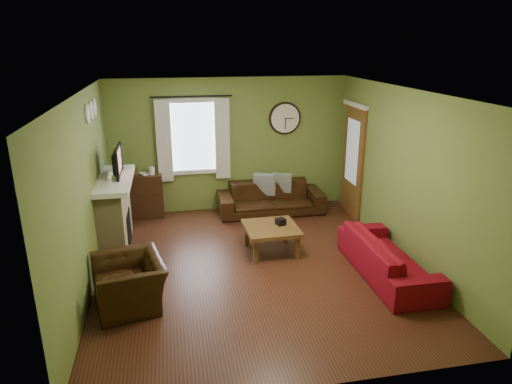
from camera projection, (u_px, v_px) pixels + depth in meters
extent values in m
cube|color=#432114|center=(255.00, 266.00, 6.91)|extent=(4.60, 5.20, 0.00)
cube|color=white|center=(254.00, 92.00, 6.08)|extent=(4.60, 5.20, 0.00)
cube|color=olive|center=(85.00, 194.00, 6.08)|extent=(0.00, 5.20, 2.60)
cube|color=olive|center=(403.00, 176.00, 6.91)|extent=(0.00, 5.20, 2.60)
cube|color=olive|center=(229.00, 145.00, 8.91)|extent=(4.60, 0.00, 2.60)
cube|color=olive|center=(309.00, 271.00, 4.07)|extent=(4.60, 0.00, 2.60)
cube|color=#CAB582|center=(115.00, 215.00, 7.42)|extent=(0.40, 1.40, 1.10)
cube|color=black|center=(128.00, 228.00, 7.53)|extent=(0.04, 0.60, 0.55)
cube|color=white|center=(113.00, 180.00, 7.24)|extent=(0.58, 1.60, 0.08)
imported|color=black|center=(114.00, 165.00, 7.31)|extent=(0.08, 0.60, 0.35)
cube|color=#994C3F|center=(119.00, 161.00, 7.31)|extent=(0.02, 0.62, 0.36)
cylinder|color=white|center=(88.00, 114.00, 6.52)|extent=(0.28, 0.28, 0.03)
cylinder|color=white|center=(91.00, 110.00, 6.85)|extent=(0.28, 0.28, 0.03)
cylinder|color=white|center=(94.00, 107.00, 7.17)|extent=(0.28, 0.28, 0.03)
cylinder|color=black|center=(192.00, 96.00, 8.37)|extent=(0.03, 0.03, 1.50)
cube|color=silver|center=(164.00, 142.00, 8.53)|extent=(0.28, 0.04, 1.55)
cube|color=silver|center=(222.00, 139.00, 8.73)|extent=(0.28, 0.04, 1.55)
cube|color=brown|center=(353.00, 162.00, 8.71)|extent=(0.05, 0.90, 2.10)
imported|color=brown|center=(140.00, 169.00, 8.52)|extent=(0.28, 0.30, 0.02)
imported|color=black|center=(271.00, 198.00, 8.97)|extent=(2.05, 0.80, 0.60)
cube|color=gray|center=(264.00, 184.00, 9.00)|extent=(0.44, 0.30, 0.43)
cube|color=gray|center=(282.00, 183.00, 9.09)|extent=(0.40, 0.24, 0.39)
imported|color=maroon|center=(388.00, 257.00, 6.57)|extent=(0.77, 1.97, 0.58)
imported|color=black|center=(130.00, 283.00, 5.82)|extent=(1.03, 1.12, 0.62)
cube|color=black|center=(280.00, 227.00, 7.32)|extent=(0.17, 0.17, 0.10)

